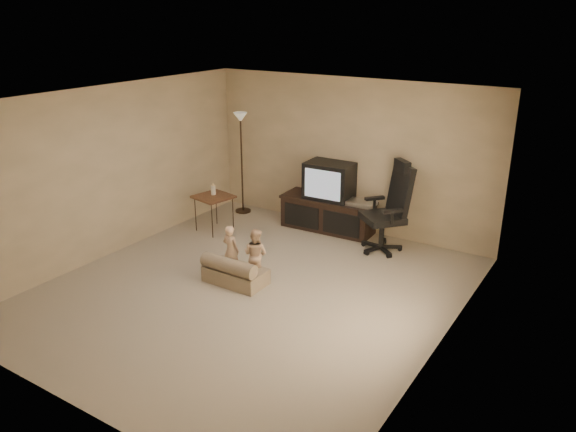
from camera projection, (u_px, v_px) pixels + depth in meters
name	position (u px, v px, depth m)	size (l,w,h in m)	color
floor	(251.00, 290.00, 7.40)	(5.50, 5.50, 0.00)	#B5A38F
room_shell	(248.00, 180.00, 6.88)	(5.50, 5.50, 5.50)	silver
tv_stand	(329.00, 202.00, 9.31)	(1.63, 0.66, 1.15)	black
office_chair	(388.00, 219.00, 8.48)	(0.92, 0.92, 1.41)	black
side_table	(213.00, 197.00, 9.21)	(0.65, 0.65, 0.83)	brown
floor_lamp	(241.00, 141.00, 9.83)	(0.28, 0.28, 1.81)	#312316
child_sofa	(234.00, 272.00, 7.54)	(0.84, 0.48, 0.41)	gray
toddler_left	(231.00, 250.00, 7.74)	(0.26, 0.19, 0.72)	#D8AB87
toddler_right	(256.00, 254.00, 7.60)	(0.36, 0.20, 0.74)	#D8AB87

